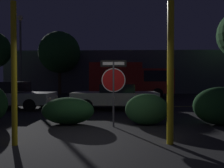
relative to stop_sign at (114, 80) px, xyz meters
name	(u,v)px	position (x,y,z in m)	size (l,w,h in m)	color
ground_plane	(96,141)	(-0.40, -1.69, -1.52)	(260.00, 260.00, 0.00)	black
road_center_stripe	(109,106)	(-0.40, 5.45, -1.52)	(32.12, 0.12, 0.01)	gold
stop_sign	(114,80)	(0.00, 0.00, 0.00)	(0.85, 0.06, 2.17)	#4C4C51
yellow_pole_left	(14,74)	(-2.26, -2.07, 0.15)	(0.13, 0.13, 3.35)	yellow
yellow_pole_right	(170,73)	(1.40, -1.85, 0.17)	(0.16, 0.16, 3.39)	yellow
hedge_bush_1	(68,111)	(-1.58, 0.36, -1.06)	(1.80, 1.09, 0.92)	#19421E
hedge_bush_2	(147,109)	(1.12, 0.31, -0.99)	(1.46, 0.78, 1.06)	#285B2D
hedge_bush_3	(220,106)	(3.59, 0.38, -0.88)	(1.82, 0.96, 1.29)	#19421E
passing_car_1	(11,95)	(-5.50, 4.15, -0.82)	(4.54, 1.97, 1.42)	#9E9EA3
passing_car_2	(115,96)	(-0.02, 4.07, -0.85)	(4.38, 1.94, 1.31)	silver
delivery_truck	(131,79)	(1.22, 11.67, 0.06)	(6.97, 2.77, 2.92)	maroon
street_lamp	(20,44)	(-8.07, 10.94, 2.95)	(0.45, 0.45, 6.91)	#4C4C51
tree_1	(60,52)	(-5.97, 15.27, 2.80)	(4.26, 4.26, 6.46)	#422D1E
building_backdrop	(120,72)	(0.26, 18.44, 0.84)	(25.95, 3.33, 4.73)	#4C4C56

